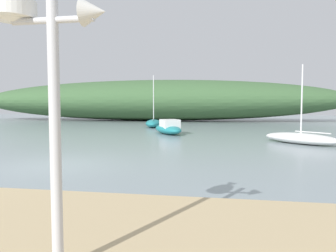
% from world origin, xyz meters
% --- Properties ---
extents(ground_plane, '(120.00, 120.00, 0.00)m').
position_xyz_m(ground_plane, '(0.00, 0.00, 0.00)').
color(ground_plane, gray).
extents(distant_hill, '(50.86, 11.54, 5.47)m').
position_xyz_m(distant_hill, '(-3.41, 32.01, 2.74)').
color(distant_hill, '#3D6038').
rests_on(distant_hill, ground).
extents(mast_structure, '(1.28, 0.49, 3.12)m').
position_xyz_m(mast_structure, '(3.48, -6.48, 2.76)').
color(mast_structure, silver).
rests_on(mast_structure, beach_sand).
extents(sailboat_far_left, '(2.05, 4.14, 4.81)m').
position_xyz_m(sailboat_far_left, '(-0.57, 18.71, 0.38)').
color(sailboat_far_left, teal).
rests_on(sailboat_far_left, ground).
extents(motorboat_mid_channel, '(3.13, 4.25, 1.05)m').
position_xyz_m(motorboat_mid_channel, '(1.90, 12.10, 0.42)').
color(motorboat_mid_channel, teal).
rests_on(motorboat_mid_channel, ground).
extents(sailboat_near_shore, '(4.06, 4.10, 4.15)m').
position_xyz_m(sailboat_near_shore, '(9.72, 7.67, 0.29)').
color(sailboat_near_shore, white).
rests_on(sailboat_near_shore, ground).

